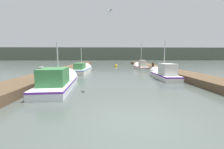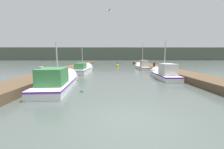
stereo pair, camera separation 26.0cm
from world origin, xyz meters
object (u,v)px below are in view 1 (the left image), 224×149
fishing_boat_0 (60,81)px  fishing_boat_2 (82,69)px  seagull_lead (110,11)px  fishing_boat_1 (163,74)px  mooring_piling_0 (153,66)px  channel_buoy (116,66)px  fishing_boat_3 (141,66)px  mooring_piling_1 (42,77)px

fishing_boat_0 → fishing_boat_2: 9.15m
fishing_boat_0 → seagull_lead: size_ratio=11.31×
fishing_boat_2 → seagull_lead: size_ratio=10.77×
fishing_boat_1 → seagull_lead: bearing=-134.7°
fishing_boat_2 → seagull_lead: seagull_lead is taller
mooring_piling_0 → seagull_lead: 13.94m
channel_buoy → seagull_lead: bearing=-94.2°
fishing_boat_2 → channel_buoy: (4.91, 10.06, -0.24)m
mooring_piling_0 → fishing_boat_0: bearing=-132.0°
mooring_piling_0 → channel_buoy: size_ratio=1.19×
fishing_boat_0 → fishing_boat_3: size_ratio=1.17×
fishing_boat_2 → mooring_piling_0: (9.63, 1.52, 0.24)m
fishing_boat_1 → seagull_lead: size_ratio=9.50×
fishing_boat_3 → mooring_piling_0: size_ratio=4.20×
fishing_boat_1 → mooring_piling_1: 10.63m
fishing_boat_0 → seagull_lead: bearing=-22.7°
fishing_boat_1 → fishing_boat_0: bearing=-154.3°
seagull_lead → fishing_boat_0: bearing=-127.9°
fishing_boat_0 → channel_buoy: 19.82m
fishing_boat_1 → fishing_boat_2: size_ratio=0.88×
fishing_boat_0 → fishing_boat_1: size_ratio=1.19×
mooring_piling_0 → mooring_piling_1: 15.05m
mooring_piling_0 → seagull_lead: (-6.21, -11.79, 4.08)m
mooring_piling_0 → mooring_piling_1: (-10.99, -10.28, 0.05)m
fishing_boat_1 → channel_buoy: 15.64m
mooring_piling_1 → mooring_piling_0: bearing=43.1°
fishing_boat_2 → mooring_piling_0: 9.75m
mooring_piling_0 → channel_buoy: bearing=118.9°
fishing_boat_1 → fishing_boat_2: 10.04m
fishing_boat_3 → mooring_piling_1: (-10.02, -13.79, 0.30)m
fishing_boat_2 → fishing_boat_3: 10.01m
fishing_boat_0 → fishing_boat_1: 9.51m
fishing_boat_3 → mooring_piling_1: 17.04m
fishing_boat_0 → mooring_piling_0: bearing=43.6°
fishing_boat_1 → channel_buoy: fishing_boat_1 is taller
fishing_boat_3 → fishing_boat_1: bearing=-93.3°
mooring_piling_1 → seagull_lead: bearing=-17.5°
fishing_boat_2 → fishing_boat_0: bearing=-87.4°
fishing_boat_3 → channel_buoy: fishing_boat_3 is taller
fishing_boat_2 → seagull_lead: 11.65m
fishing_boat_2 → channel_buoy: size_ratio=5.54×
channel_buoy → fishing_boat_0: bearing=-104.3°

